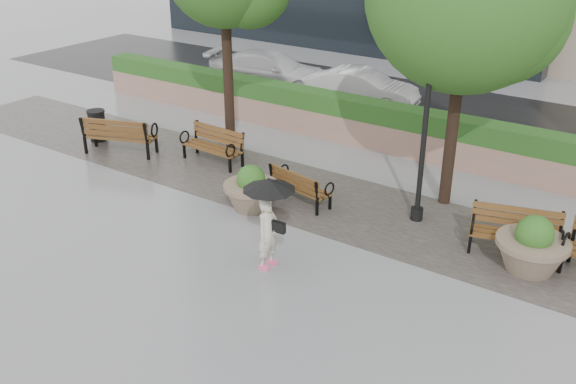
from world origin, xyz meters
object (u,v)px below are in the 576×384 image
Objects in this scene: bench_3 at (514,242)px; pedestrian at (268,215)px; lamppost at (424,138)px; bench_0 at (121,143)px; planter_left at (251,192)px; trash_bin at (97,126)px; car_right at (361,88)px; bench_1 at (213,153)px; planter_right at (532,250)px; bench_2 at (300,193)px; car_left at (271,71)px.

bench_3 is 5.16m from pedestrian.
bench_0 is at bearing -173.80° from lamppost.
planter_left is 4.18m from lamppost.
trash_bin is 8.98m from car_right.
planter_right is at bearing -2.17° from bench_1.
lamppost is (10.14, 0.60, 1.56)m from trash_bin.
lamppost is at bearing 3.38° from trash_bin.
lamppost is 8.75m from car_right.
bench_3 is 10.41m from car_right.
planter_right is at bearing -168.89° from bench_2.
pedestrian is (8.51, -2.95, 0.71)m from trash_bin.
planter_right is at bearing -136.20° from car_left.
bench_0 is at bearing -14.37° from trash_bin.
bench_2 is 5.02m from bench_3.
lamppost is at bearing 165.82° from bench_0.
lamppost is 1.14× the size of car_right.
lamppost is 3.99m from pedestrian.
trash_bin is (-1.38, 0.35, 0.12)m from bench_0.
planter_left is at bearing -171.67° from planter_right.
car_left is at bearing 82.12° from trash_bin.
bench_0 is 1.53× the size of planter_right.
planter_left is (-0.79, -0.91, 0.17)m from bench_2.
planter_right reaches higher than bench_0.
lamppost reaches higher than bench_0.
planter_right is at bearing -60.30° from bench_3.
planter_left is 0.69× the size of pedestrian.
pedestrian is at bearing -157.74° from car_left.
car_right is at bearing -60.87° from bench_2.
bench_3 is 5.95m from planter_left.
car_right is at bearing 101.27° from planter_left.
bench_2 is at bearing 49.15° from planter_left.
bench_1 is at bearing 162.13° from bench_3.
bench_0 is 1.13× the size of bench_3.
bench_0 reaches higher than bench_1.
trash_bin is (-7.43, 0.16, 0.19)m from bench_2.
bench_3 is 1.35× the size of planter_right.
lamppost reaches higher than car_left.
pedestrian reaches higher than trash_bin.
car_left reaches higher than bench_3.
planter_right is 0.36× the size of car_right.
bench_3 reaches higher than bench_2.
car_left is at bearing 142.78° from lamppost.
planter_right is at bearing 160.58° from bench_0.
car_right is (4.93, 7.51, 0.20)m from trash_bin.
pedestrian is (1.87, -1.88, 0.73)m from planter_left.
car_right reaches higher than planter_right.
pedestrian reaches higher than bench_3.
trash_bin is at bearing 158.84° from car_left.
bench_0 reaches higher than trash_bin.
pedestrian is at bearing 139.62° from bench_0.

